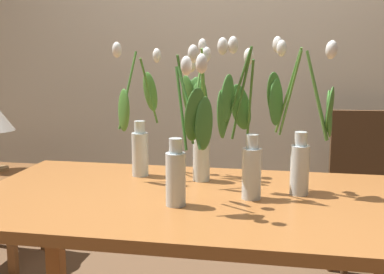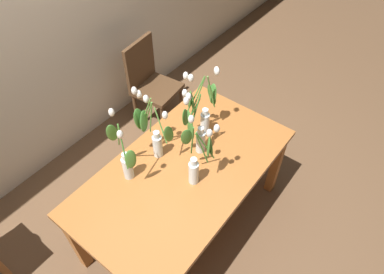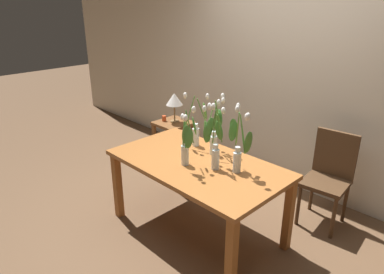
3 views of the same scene
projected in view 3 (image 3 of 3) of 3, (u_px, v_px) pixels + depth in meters
ground_plane at (197, 230)px, 3.43m from camera, size 18.00×18.00×0.00m
room_wall_rear at (292, 71)px, 3.91m from camera, size 9.00×0.10×2.70m
dining_table at (197, 171)px, 3.19m from camera, size 1.60×0.90×0.74m
tulip_vase_0 at (215, 131)px, 3.25m from camera, size 0.16×0.28×0.56m
tulip_vase_1 at (187, 144)px, 3.01m from camera, size 0.17×0.23×0.54m
tulip_vase_2 at (196, 128)px, 3.44m from camera, size 0.15×0.27×0.55m
tulip_vase_3 at (239, 146)px, 2.90m from camera, size 0.26×0.16×0.57m
tulip_vase_4 at (214, 144)px, 2.99m from camera, size 0.16×0.17×0.56m
dining_chair at (329, 173)px, 3.41m from camera, size 0.44×0.44×0.93m
side_table at (174, 130)px, 4.77m from camera, size 0.44×0.44×0.55m
table_lamp at (174, 100)px, 4.62m from camera, size 0.22×0.22×0.40m
pillar_candle at (164, 118)px, 4.76m from camera, size 0.06×0.06×0.07m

